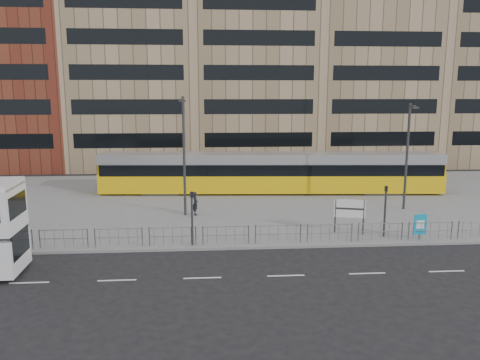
{
  "coord_description": "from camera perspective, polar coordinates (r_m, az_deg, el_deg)",
  "views": [
    {
      "loc": [
        -1.71,
        -25.02,
        8.63
      ],
      "look_at": [
        0.5,
        6.0,
        2.85
      ],
      "focal_mm": 35.0,
      "sensor_mm": 36.0,
      "label": 1
    }
  ],
  "objects": [
    {
      "name": "building_row",
      "position": [
        59.54,
        -0.96,
        14.65
      ],
      "size": [
        70.4,
        18.4,
        31.2
      ],
      "color": "brown",
      "rests_on": "ground"
    },
    {
      "name": "lamp_post_west",
      "position": [
        32.5,
        -6.84,
        3.45
      ],
      "size": [
        0.45,
        1.04,
        8.29
      ],
      "color": "#2D2D30",
      "rests_on": "plaza"
    },
    {
      "name": "plaza",
      "position": [
        38.04,
        -1.4,
        -2.47
      ],
      "size": [
        64.0,
        24.0,
        0.15
      ],
      "primitive_type": "cube",
      "color": "slate",
      "rests_on": "ground"
    },
    {
      "name": "pedestrian",
      "position": [
        33.14,
        -5.47,
        -2.86
      ],
      "size": [
        0.46,
        0.64,
        1.66
      ],
      "primitive_type": "imported",
      "rotation": [
        0.0,
        0.0,
        1.67
      ],
      "color": "black",
      "rests_on": "plaza"
    },
    {
      "name": "kerb",
      "position": [
        26.55,
        -0.17,
        -8.27
      ],
      "size": [
        64.0,
        0.25,
        0.17
      ],
      "primitive_type": "cube",
      "color": "gray",
      "rests_on": "ground"
    },
    {
      "name": "road_markings",
      "position": [
        22.88,
        3.09,
        -11.63
      ],
      "size": [
        62.0,
        0.12,
        0.01
      ],
      "primitive_type": "cube",
      "color": "white",
      "rests_on": "ground"
    },
    {
      "name": "traffic_light_west",
      "position": [
        26.35,
        -5.88,
        -3.82
      ],
      "size": [
        0.23,
        0.25,
        3.1
      ],
      "rotation": [
        0.0,
        0.0,
        0.39
      ],
      "color": "#2D2D30",
      "rests_on": "plaza"
    },
    {
      "name": "lamp_post_east",
      "position": [
        36.19,
        19.74,
        3.22
      ],
      "size": [
        0.45,
        1.04,
        7.79
      ],
      "color": "#2D2D30",
      "rests_on": "plaza"
    },
    {
      "name": "traffic_light_east",
      "position": [
        29.11,
        17.3,
        -2.87
      ],
      "size": [
        0.18,
        0.21,
        3.1
      ],
      "rotation": [
        0.0,
        0.0,
        0.06
      ],
      "color": "#2D2D30",
      "rests_on": "plaza"
    },
    {
      "name": "station_sign",
      "position": [
        29.21,
        13.21,
        -3.6
      ],
      "size": [
        1.83,
        0.55,
        2.15
      ],
      "rotation": [
        0.0,
        0.0,
        -0.26
      ],
      "color": "#2D2D30",
      "rests_on": "plaza"
    },
    {
      "name": "ground",
      "position": [
        26.52,
        -0.16,
        -8.46
      ],
      "size": [
        120.0,
        120.0,
        0.0
      ],
      "primitive_type": "plane",
      "color": "black",
      "rests_on": "ground"
    },
    {
      "name": "pedestrian_barrier",
      "position": [
        26.9,
        4.04,
        -6.01
      ],
      "size": [
        32.07,
        0.07,
        1.1
      ],
      "color": "gray",
      "rests_on": "plaza"
    },
    {
      "name": "ad_panel",
      "position": [
        29.51,
        21.1,
        -5.11
      ],
      "size": [
        0.81,
        0.16,
        1.51
      ],
      "rotation": [
        0.0,
        0.0,
        0.12
      ],
      "color": "#2D2D30",
      "rests_on": "plaza"
    },
    {
      "name": "tram",
      "position": [
        40.34,
        3.79,
        0.87
      ],
      "size": [
        29.31,
        4.69,
        3.44
      ],
      "rotation": [
        0.0,
        0.0,
        -0.07
      ],
      "color": "#E4B60C",
      "rests_on": "plaza"
    }
  ]
}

